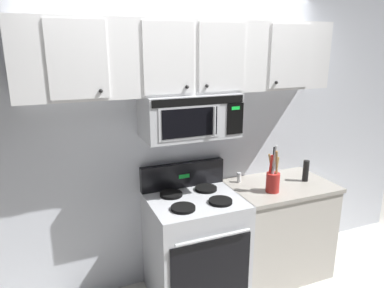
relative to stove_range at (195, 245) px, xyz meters
The scene contains 8 objects.
back_wall 0.95m from the stove_range, 90.00° to the left, with size 5.20×0.10×2.70m, color silver.
stove_range is the anchor object (origin of this frame).
over_range_microwave 1.11m from the stove_range, 90.14° to the left, with size 0.76×0.43×0.35m.
upper_cabinets 1.56m from the stove_range, 90.00° to the left, with size 2.50×0.36×0.55m.
counter_segment 0.84m from the stove_range, ahead, with size 0.93×0.65×0.90m.
utensil_crock_red 0.87m from the stove_range, ahead, with size 0.12×0.12×0.41m.
salt_shaker 0.72m from the stove_range, 19.44° to the left, with size 0.04×0.04×0.09m.
pepper_mill 1.22m from the stove_range, ahead, with size 0.05×0.05×0.20m, color black.
Camera 1 is at (-1.04, -2.05, 2.13)m, focal length 33.29 mm.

